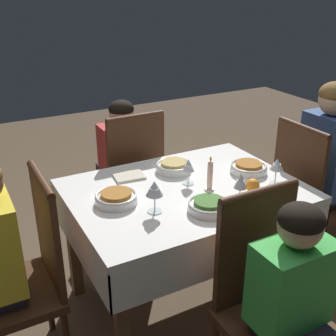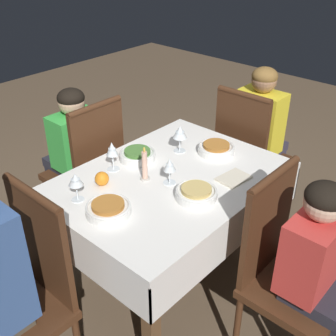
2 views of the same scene
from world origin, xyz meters
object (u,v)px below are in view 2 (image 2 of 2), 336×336
Objects in this scene: chair_south at (89,167)px; wine_glass_east at (75,181)px; person_child_yellow at (262,135)px; person_child_red at (322,281)px; dining_table at (169,193)px; chair_east at (25,291)px; napkin_red_folded at (234,178)px; bowl_south at (137,155)px; bowl_west at (216,148)px; wine_glass_west at (180,133)px; chair_north at (284,267)px; bowl_north at (196,193)px; chair_west at (248,152)px; wine_glass_north at (170,166)px; person_child_green at (72,154)px; bowl_east at (108,208)px; orange_fruit at (102,179)px; candle_centerpiece at (145,167)px; wine_glass_south at (112,150)px.

chair_south is 0.73m from wine_glass_east.
person_child_yellow is (-1.00, 0.63, 0.06)m from chair_south.
dining_table is at bearing 91.43° from person_child_red.
chair_east is 5.66× the size of napkin_red_folded.
person_child_red reaches higher than bowl_south.
bowl_south is (0.35, -0.27, 0.00)m from bowl_west.
wine_glass_west is (-0.25, 0.53, 0.32)m from chair_south.
bowl_south is at bearing -171.27° from wine_glass_east.
chair_north is 0.50m from napkin_red_folded.
bowl_north is (-0.77, 0.28, 0.23)m from chair_east.
napkin_red_folded is at bearing 83.68° from wine_glass_west.
chair_west is 0.67m from wine_glass_west.
person_child_yellow reaches higher than wine_glass_north.
bowl_east is (0.41, 0.85, 0.20)m from person_child_green.
wine_glass_east reaches higher than bowl_north.
orange_fruit is at bearing 67.00° from person_child_green.
chair_south reaches higher than orange_fruit.
chair_south is at bearing -99.27° from candle_centerpiece.
wine_glass_east reaches higher than bowl_west.
dining_table is 0.28m from bowl_south.
chair_west is at bearing 173.57° from wine_glass_east.
wine_glass_west reaches higher than orange_fruit.
bowl_south is at bearing -149.32° from bowl_east.
napkin_red_folded is (-0.18, -0.59, 0.18)m from person_child_red.
bowl_east is at bearing -30.69° from bowl_north.
bowl_west is 0.48m from candle_centerpiece.
person_child_red is at bearing 117.29° from bowl_east.
bowl_south is (0.97, -0.21, 0.17)m from person_child_yellow.
wine_glass_north is (0.04, 0.71, 0.30)m from chair_south.
wine_glass_south is (-0.30, -0.09, 0.01)m from wine_glass_east.
bowl_east is at bearing 45.16° from wine_glass_south.
wine_glass_east is at bearing -3.40° from wine_glass_west.
bowl_west is 0.42m from wine_glass_north.
person_child_green is at bearing -87.71° from bowl_south.
orange_fruit is at bearing -174.53° from wine_glass_east.
person_child_green is at bearing 90.84° from chair_north.
candle_centerpiece is 0.45m from napkin_red_folded.
chair_north is 4.92× the size of bowl_north.
person_child_red is 6.37× the size of wine_glass_south.
candle_centerpiece is at bearing 145.38° from orange_fruit.
dining_table is at bearing 142.81° from candle_centerpiece.
bowl_east is at bearing 0.71° from dining_table.
person_child_green reaches higher than wine_glass_south.
person_child_red reaches higher than bowl_north.
napkin_red_folded is (-0.18, -0.41, 0.21)m from chair_north.
bowl_south is 1.43× the size of wine_glass_north.
chair_north is at bearing 90.95° from chair_south.
bowl_west is at bearing 118.11° from chair_south.
person_child_red is 5.87× the size of napkin_red_folded.
chair_east is 1.82m from person_child_yellow.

